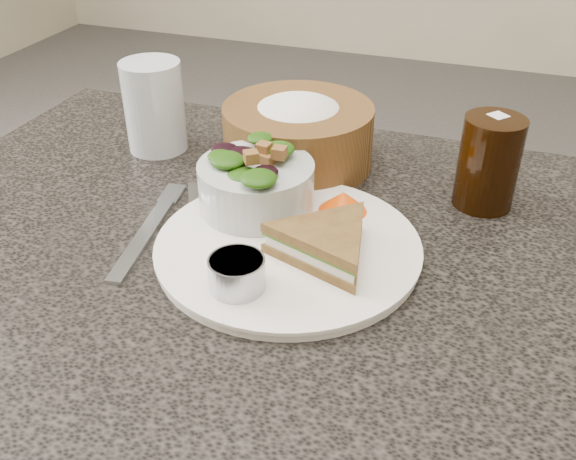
# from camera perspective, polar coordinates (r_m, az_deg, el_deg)

# --- Properties ---
(dining_table) EXTENTS (1.00, 0.70, 0.75)m
(dining_table) POSITION_cam_1_polar(r_m,az_deg,el_deg) (0.99, -0.39, -19.56)
(dining_table) COLOR black
(dining_table) RESTS_ON floor
(dinner_plate) EXTENTS (0.29, 0.29, 0.01)m
(dinner_plate) POSITION_cam_1_polar(r_m,az_deg,el_deg) (0.71, 0.00, -1.60)
(dinner_plate) COLOR white
(dinner_plate) RESTS_ON dining_table
(sandwich) EXTENTS (0.18, 0.18, 0.04)m
(sandwich) POSITION_cam_1_polar(r_m,az_deg,el_deg) (0.68, 3.44, -1.20)
(sandwich) COLOR brown
(sandwich) RESTS_ON dinner_plate
(salad_bowl) EXTENTS (0.16, 0.16, 0.08)m
(salad_bowl) POSITION_cam_1_polar(r_m,az_deg,el_deg) (0.76, -2.86, 4.64)
(salad_bowl) COLOR #B1B7B4
(salad_bowl) RESTS_ON dinner_plate
(dressing_ramekin) EXTENTS (0.07, 0.07, 0.03)m
(dressing_ramekin) POSITION_cam_1_polar(r_m,az_deg,el_deg) (0.64, -4.56, -3.90)
(dressing_ramekin) COLOR #9EA3AB
(dressing_ramekin) RESTS_ON dinner_plate
(orange_wedge) EXTENTS (0.07, 0.07, 0.03)m
(orange_wedge) POSITION_cam_1_polar(r_m,az_deg,el_deg) (0.76, 4.91, 2.50)
(orange_wedge) COLOR #FF5105
(orange_wedge) RESTS_ON dinner_plate
(fork) EXTENTS (0.05, 0.19, 0.01)m
(fork) POSITION_cam_1_polar(r_m,az_deg,el_deg) (0.76, -12.56, -0.35)
(fork) COLOR #ABB0B6
(fork) RESTS_ON dining_table
(knife) EXTENTS (0.10, 0.17, 0.00)m
(knife) POSITION_cam_1_polar(r_m,az_deg,el_deg) (0.78, -8.29, 0.82)
(knife) COLOR #9EA0A7
(knife) RESTS_ON dining_table
(bread_basket) EXTENTS (0.24, 0.24, 0.12)m
(bread_basket) POSITION_cam_1_polar(r_m,az_deg,el_deg) (0.88, 0.90, 9.27)
(bread_basket) COLOR brown
(bread_basket) RESTS_ON dining_table
(cola_glass) EXTENTS (0.10, 0.10, 0.13)m
(cola_glass) POSITION_cam_1_polar(r_m,az_deg,el_deg) (0.81, 17.47, 6.11)
(cola_glass) COLOR black
(cola_glass) RESTS_ON dining_table
(water_glass) EXTENTS (0.11, 0.11, 0.13)m
(water_glass) POSITION_cam_1_polar(r_m,az_deg,el_deg) (0.94, -11.81, 10.70)
(water_glass) COLOR silver
(water_glass) RESTS_ON dining_table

